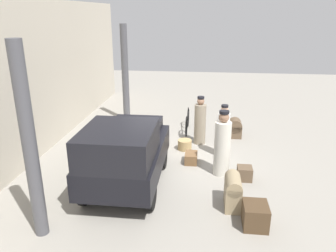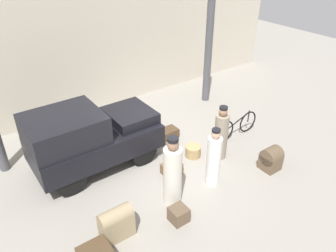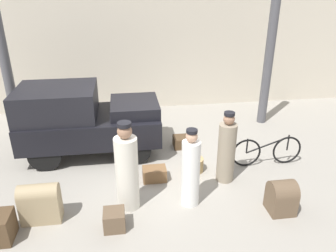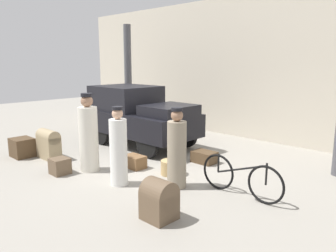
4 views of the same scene
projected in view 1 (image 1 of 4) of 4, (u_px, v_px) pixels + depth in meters
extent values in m
plane|color=gray|center=(174.00, 159.00, 9.72)|extent=(30.00, 30.00, 0.00)
cube|color=beige|center=(34.00, 81.00, 9.42)|extent=(16.00, 0.15, 4.50)
cylinder|color=#4C4C51|center=(30.00, 145.00, 5.85)|extent=(0.26, 0.26, 3.72)
cylinder|color=#4C4C51|center=(125.00, 74.00, 12.54)|extent=(0.26, 0.26, 3.72)
cylinder|color=black|center=(110.00, 152.00, 9.25)|extent=(0.74, 0.12, 0.74)
cylinder|color=black|center=(164.00, 155.00, 9.08)|extent=(0.74, 0.12, 0.74)
cylinder|color=black|center=(84.00, 189.00, 7.33)|extent=(0.74, 0.12, 0.74)
cylinder|color=black|center=(152.00, 193.00, 7.16)|extent=(0.74, 0.12, 0.74)
cube|color=black|center=(128.00, 158.00, 8.10)|extent=(3.31, 1.70, 0.63)
cube|color=black|center=(119.00, 144.00, 7.18)|extent=(1.82, 1.56, 0.71)
cube|color=black|center=(136.00, 126.00, 8.95)|extent=(1.16, 1.32, 0.28)
torus|color=black|center=(188.00, 117.00, 12.36)|extent=(0.70, 0.04, 0.70)
torus|color=black|center=(186.00, 126.00, 11.43)|extent=(0.70, 0.04, 0.70)
cylinder|color=black|center=(187.00, 117.00, 11.84)|extent=(1.01, 0.04, 0.38)
cylinder|color=black|center=(187.00, 121.00, 11.37)|extent=(0.04, 0.04, 0.36)
cylinder|color=black|center=(188.00, 113.00, 12.30)|extent=(0.04, 0.04, 0.39)
cylinder|color=tan|center=(185.00, 145.00, 10.32)|extent=(0.44, 0.44, 0.32)
cylinder|color=silver|center=(222.00, 148.00, 8.59)|extent=(0.43, 0.43, 1.46)
sphere|color=#936B51|center=(224.00, 117.00, 8.30)|extent=(0.27, 0.27, 0.27)
cylinder|color=black|center=(224.00, 112.00, 8.26)|extent=(0.25, 0.25, 0.07)
cylinder|color=white|center=(223.00, 135.00, 9.71)|extent=(0.35, 0.35, 1.34)
sphere|color=tan|center=(225.00, 110.00, 9.45)|extent=(0.22, 0.22, 0.22)
cylinder|color=black|center=(225.00, 106.00, 9.42)|extent=(0.21, 0.21, 0.06)
cylinder|color=gray|center=(200.00, 124.00, 10.66)|extent=(0.38, 0.38, 1.32)
sphere|color=#936B51|center=(201.00, 101.00, 10.40)|extent=(0.23, 0.23, 0.23)
cylinder|color=black|center=(201.00, 98.00, 10.36)|extent=(0.22, 0.22, 0.06)
cube|color=brown|center=(191.00, 158.00, 9.42)|extent=(0.51, 0.35, 0.29)
cube|color=#9E8966|center=(233.00, 195.00, 7.24)|extent=(0.69, 0.35, 0.58)
cylinder|color=#9E8966|center=(233.00, 183.00, 7.14)|extent=(0.69, 0.35, 0.35)
cube|color=brown|center=(244.00, 173.00, 8.45)|extent=(0.37, 0.38, 0.35)
cube|color=brown|center=(235.00, 131.00, 11.35)|extent=(0.47, 0.46, 0.43)
cylinder|color=brown|center=(235.00, 125.00, 11.28)|extent=(0.47, 0.46, 0.46)
cube|color=#4C3823|center=(147.00, 143.00, 10.46)|extent=(0.57, 0.41, 0.28)
cube|color=#4C3823|center=(255.00, 215.00, 6.59)|extent=(0.57, 0.49, 0.49)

